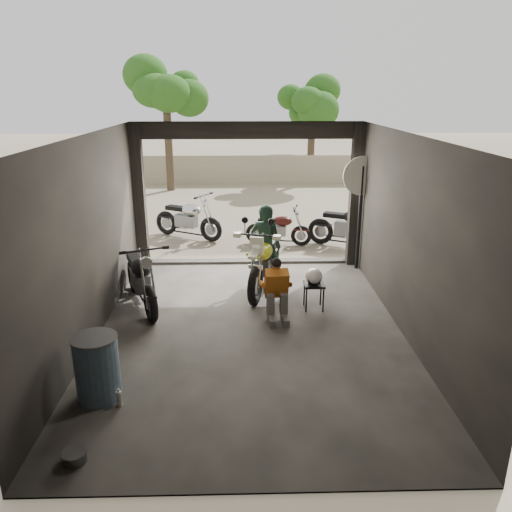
{
  "coord_description": "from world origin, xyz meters",
  "views": [
    {
      "loc": [
        -0.11,
        -7.46,
        3.83
      ],
      "look_at": [
        0.1,
        0.6,
        1.14
      ],
      "focal_mm": 35.0,
      "sensor_mm": 36.0,
      "label": 1
    }
  ],
  "objects_px": {
    "rider": "(265,247)",
    "sign_post": "(361,194)",
    "stool": "(314,287)",
    "helmet": "(314,276)",
    "oil_drum": "(97,369)",
    "left_bike": "(140,274)",
    "outside_bike_a": "(188,216)",
    "outside_bike_c": "(350,223)",
    "main_bike": "(265,258)",
    "outside_bike_b": "(278,226)",
    "mechanic": "(277,292)"
  },
  "relations": [
    {
      "from": "left_bike",
      "to": "helmet",
      "type": "distance_m",
      "value": 3.16
    },
    {
      "from": "outside_bike_a",
      "to": "outside_bike_c",
      "type": "relative_size",
      "value": 0.97
    },
    {
      "from": "stool",
      "to": "mechanic",
      "type": "bearing_deg",
      "value": -147.8
    },
    {
      "from": "main_bike",
      "to": "helmet",
      "type": "distance_m",
      "value": 1.3
    },
    {
      "from": "rider",
      "to": "outside_bike_b",
      "type": "bearing_deg",
      "value": -82.87
    },
    {
      "from": "left_bike",
      "to": "mechanic",
      "type": "bearing_deg",
      "value": -38.32
    },
    {
      "from": "left_bike",
      "to": "outside_bike_a",
      "type": "distance_m",
      "value": 4.5
    },
    {
      "from": "outside_bike_a",
      "to": "oil_drum",
      "type": "distance_m",
      "value": 7.44
    },
    {
      "from": "helmet",
      "to": "rider",
      "type": "bearing_deg",
      "value": 145.37
    },
    {
      "from": "main_bike",
      "to": "outside_bike_b",
      "type": "bearing_deg",
      "value": 96.57
    },
    {
      "from": "left_bike",
      "to": "outside_bike_a",
      "type": "bearing_deg",
      "value": 62.23
    },
    {
      "from": "outside_bike_a",
      "to": "rider",
      "type": "relative_size",
      "value": 1.07
    },
    {
      "from": "outside_bike_a",
      "to": "outside_bike_c",
      "type": "xyz_separation_m",
      "value": [
        4.17,
        -0.99,
        0.02
      ]
    },
    {
      "from": "oil_drum",
      "to": "sign_post",
      "type": "distance_m",
      "value": 6.68
    },
    {
      "from": "main_bike",
      "to": "outside_bike_b",
      "type": "xyz_separation_m",
      "value": [
        0.49,
        3.08,
        -0.17
      ]
    },
    {
      "from": "outside_bike_c",
      "to": "mechanic",
      "type": "relative_size",
      "value": 1.8
    },
    {
      "from": "oil_drum",
      "to": "sign_post",
      "type": "bearing_deg",
      "value": 47.48
    },
    {
      "from": "main_bike",
      "to": "rider",
      "type": "relative_size",
      "value": 1.17
    },
    {
      "from": "outside_bike_c",
      "to": "sign_post",
      "type": "xyz_separation_m",
      "value": [
        -0.14,
        -1.6,
        1.07
      ]
    },
    {
      "from": "left_bike",
      "to": "stool",
      "type": "relative_size",
      "value": 3.7
    },
    {
      "from": "left_bike",
      "to": "oil_drum",
      "type": "height_order",
      "value": "left_bike"
    },
    {
      "from": "rider",
      "to": "mechanic",
      "type": "height_order",
      "value": "rider"
    },
    {
      "from": "outside_bike_a",
      "to": "outside_bike_b",
      "type": "distance_m",
      "value": 2.5
    },
    {
      "from": "main_bike",
      "to": "rider",
      "type": "bearing_deg",
      "value": 97.16
    },
    {
      "from": "main_bike",
      "to": "rider",
      "type": "height_order",
      "value": "rider"
    },
    {
      "from": "outside_bike_a",
      "to": "stool",
      "type": "bearing_deg",
      "value": -119.87
    },
    {
      "from": "oil_drum",
      "to": "helmet",
      "type": "bearing_deg",
      "value": 40.38
    },
    {
      "from": "rider",
      "to": "sign_post",
      "type": "height_order",
      "value": "sign_post"
    },
    {
      "from": "main_bike",
      "to": "helmet",
      "type": "xyz_separation_m",
      "value": [
        0.84,
        -0.99,
        -0.02
      ]
    },
    {
      "from": "left_bike",
      "to": "sign_post",
      "type": "height_order",
      "value": "sign_post"
    },
    {
      "from": "outside_bike_c",
      "to": "outside_bike_a",
      "type": "bearing_deg",
      "value": 103.71
    },
    {
      "from": "left_bike",
      "to": "outside_bike_c",
      "type": "bearing_deg",
      "value": 14.72
    },
    {
      "from": "helmet",
      "to": "sign_post",
      "type": "height_order",
      "value": "sign_post"
    },
    {
      "from": "stool",
      "to": "helmet",
      "type": "xyz_separation_m",
      "value": [
        -0.01,
        -0.01,
        0.22
      ]
    },
    {
      "from": "outside_bike_a",
      "to": "sign_post",
      "type": "relative_size",
      "value": 0.73
    },
    {
      "from": "helmet",
      "to": "oil_drum",
      "type": "xyz_separation_m",
      "value": [
        -3.15,
        -2.68,
        -0.22
      ]
    },
    {
      "from": "main_bike",
      "to": "rider",
      "type": "distance_m",
      "value": 0.24
    },
    {
      "from": "rider",
      "to": "stool",
      "type": "relative_size",
      "value": 3.38
    },
    {
      "from": "left_bike",
      "to": "outside_bike_c",
      "type": "relative_size",
      "value": 0.99
    },
    {
      "from": "stool",
      "to": "left_bike",
      "type": "bearing_deg",
      "value": 175.45
    },
    {
      "from": "stool",
      "to": "helmet",
      "type": "distance_m",
      "value": 0.22
    },
    {
      "from": "left_bike",
      "to": "outside_bike_a",
      "type": "height_order",
      "value": "left_bike"
    },
    {
      "from": "outside_bike_a",
      "to": "oil_drum",
      "type": "xyz_separation_m",
      "value": [
        -0.4,
        -7.42,
        -0.19
      ]
    },
    {
      "from": "left_bike",
      "to": "helmet",
      "type": "relative_size",
      "value": 5.86
    },
    {
      "from": "outside_bike_a",
      "to": "rider",
      "type": "bearing_deg",
      "value": -121.99
    },
    {
      "from": "main_bike",
      "to": "oil_drum",
      "type": "height_order",
      "value": "main_bike"
    },
    {
      "from": "sign_post",
      "to": "outside_bike_b",
      "type": "bearing_deg",
      "value": 114.18
    },
    {
      "from": "outside_bike_b",
      "to": "mechanic",
      "type": "relative_size",
      "value": 1.41
    },
    {
      "from": "stool",
      "to": "oil_drum",
      "type": "relative_size",
      "value": 0.58
    },
    {
      "from": "left_bike",
      "to": "outside_bike_b",
      "type": "bearing_deg",
      "value": 31.0
    }
  ]
}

